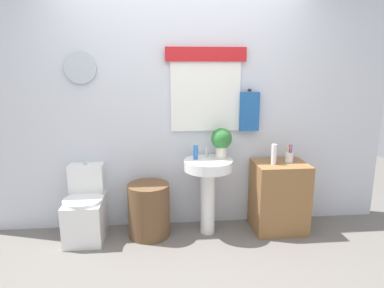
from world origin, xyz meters
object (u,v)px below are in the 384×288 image
Objects in this scene: toilet at (86,210)px; potted_plant at (221,140)px; pedestal_sink at (208,179)px; toothbrush_cup at (289,157)px; wooden_cabinet at (279,196)px; soap_bottle at (196,152)px; lotion_bottle at (274,154)px; laundry_hamper at (149,210)px.

potted_plant is (1.36, 0.03, 0.68)m from toilet.
toilet is at bearing 178.56° from pedestal_sink.
potted_plant reaches higher than toothbrush_cup.
potted_plant is at bearing 1.23° from toilet.
soap_bottle is at bearing 176.70° from wooden_cabinet.
wooden_cabinet is 0.99m from soap_bottle.
lotion_bottle reaches higher than soap_bottle.
pedestal_sink is 1.07× the size of wooden_cabinet.
wooden_cabinet is 0.43m from toothbrush_cup.
toilet reaches higher than laundry_hamper.
pedestal_sink is 3.80× the size of lotion_bottle.
soap_bottle reaches higher than wooden_cabinet.
toilet is 3.60× the size of lotion_bottle.
soap_bottle is at bearing 178.22° from toothbrush_cup.
pedestal_sink reaches higher than toilet.
soap_bottle reaches higher than toilet.
soap_bottle is 0.46× the size of potted_plant.
toothbrush_cup is at bearing 0.80° from laundry_hamper.
potted_plant is 1.51× the size of lotion_bottle.
wooden_cabinet is 0.48m from lotion_bottle.
wooden_cabinet reaches higher than laundry_hamper.
wooden_cabinet is (1.97, -0.03, 0.08)m from toilet.
potted_plant is (-0.61, 0.06, 0.60)m from wooden_cabinet.
lotion_bottle reaches higher than toothbrush_cup.
soap_bottle is (-0.87, 0.05, 0.48)m from wooden_cabinet.
pedestal_sink is 0.78m from wooden_cabinet.
laundry_hamper is at bearing 180.00° from wooden_cabinet.
potted_plant is (0.74, 0.06, 0.69)m from laundry_hamper.
toothbrush_cup is (0.09, 0.02, 0.42)m from wooden_cabinet.
soap_bottle is at bearing 157.38° from pedestal_sink.
toilet is 2.39× the size of potted_plant.
lotion_bottle is (1.88, -0.07, 0.54)m from toilet.
toothbrush_cup is at bearing -3.26° from potted_plant.
toilet is at bearing 177.20° from laundry_hamper.
toilet is at bearing -179.00° from soap_bottle.
toothbrush_cup is (1.44, 0.02, 0.51)m from laundry_hamper.
toilet is at bearing 177.85° from lotion_bottle.
toilet is 1.36× the size of laundry_hamper.
toothbrush_cup is at bearing -0.29° from toilet.
toothbrush_cup reaches higher than wooden_cabinet.
pedestal_sink is at bearing -22.62° from soap_bottle.
pedestal_sink is at bearing 0.00° from laundry_hamper.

